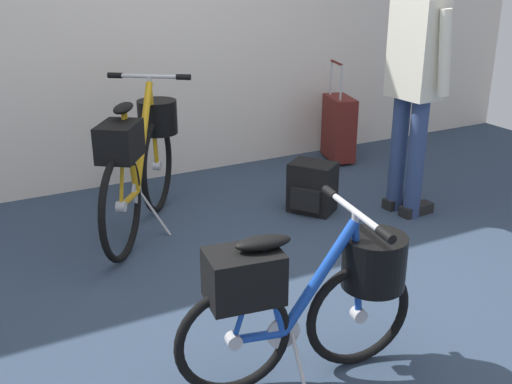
{
  "coord_description": "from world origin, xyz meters",
  "views": [
    {
      "loc": [
        -1.43,
        -2.35,
        1.63
      ],
      "look_at": [
        -0.12,
        0.13,
        0.55
      ],
      "focal_mm": 43.48,
      "sensor_mm": 36.0,
      "label": 1
    }
  ],
  "objects_px": {
    "folding_bike_foreground": "(310,291)",
    "rolling_suitcase": "(339,128)",
    "display_bike_left": "(141,157)",
    "visitor_near_wall": "(415,76)",
    "backpack_on_floor": "(312,188)"
  },
  "relations": [
    {
      "from": "visitor_near_wall",
      "to": "backpack_on_floor",
      "type": "distance_m",
      "value": 0.97
    },
    {
      "from": "display_bike_left",
      "to": "backpack_on_floor",
      "type": "xyz_separation_m",
      "value": [
        1.09,
        -0.25,
        -0.31
      ]
    },
    {
      "from": "display_bike_left",
      "to": "backpack_on_floor",
      "type": "distance_m",
      "value": 1.16
    },
    {
      "from": "folding_bike_foreground",
      "to": "display_bike_left",
      "type": "height_order",
      "value": "display_bike_left"
    },
    {
      "from": "visitor_near_wall",
      "to": "rolling_suitcase",
      "type": "xyz_separation_m",
      "value": [
        0.26,
        1.14,
        -0.64
      ]
    },
    {
      "from": "folding_bike_foreground",
      "to": "display_bike_left",
      "type": "relative_size",
      "value": 0.9
    },
    {
      "from": "folding_bike_foreground",
      "to": "rolling_suitcase",
      "type": "bearing_deg",
      "value": 52.57
    },
    {
      "from": "visitor_near_wall",
      "to": "rolling_suitcase",
      "type": "relative_size",
      "value": 1.95
    },
    {
      "from": "folding_bike_foreground",
      "to": "rolling_suitcase",
      "type": "height_order",
      "value": "rolling_suitcase"
    },
    {
      "from": "folding_bike_foreground",
      "to": "display_bike_left",
      "type": "xyz_separation_m",
      "value": [
        -0.12,
        1.72,
        0.08
      ]
    },
    {
      "from": "visitor_near_wall",
      "to": "backpack_on_floor",
      "type": "relative_size",
      "value": 4.47
    },
    {
      "from": "backpack_on_floor",
      "to": "rolling_suitcase",
      "type": "bearing_deg",
      "value": 46.32
    },
    {
      "from": "visitor_near_wall",
      "to": "display_bike_left",
      "type": "bearing_deg",
      "value": 161.04
    },
    {
      "from": "display_bike_left",
      "to": "backpack_on_floor",
      "type": "bearing_deg",
      "value": -13.1
    },
    {
      "from": "rolling_suitcase",
      "to": "backpack_on_floor",
      "type": "distance_m",
      "value": 1.16
    }
  ]
}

